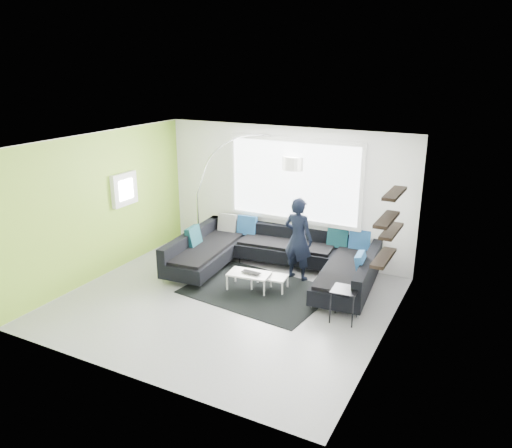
{
  "coord_description": "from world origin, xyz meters",
  "views": [
    {
      "loc": [
        4.12,
        -6.82,
        4.04
      ],
      "look_at": [
        0.13,
        0.9,
        1.2
      ],
      "focal_mm": 35.0,
      "sensor_mm": 36.0,
      "label": 1
    }
  ],
  "objects_px": {
    "side_table": "(344,305)",
    "laptop": "(250,274)",
    "sectional_sofa": "(274,259)",
    "person": "(298,239)",
    "arc_lamp": "(197,193)",
    "coffee_table": "(259,281)"
  },
  "relations": [
    {
      "from": "coffee_table",
      "to": "person",
      "type": "bearing_deg",
      "value": 53.5
    },
    {
      "from": "person",
      "to": "laptop",
      "type": "bearing_deg",
      "value": 66.58
    },
    {
      "from": "sectional_sofa",
      "to": "coffee_table",
      "type": "height_order",
      "value": "sectional_sofa"
    },
    {
      "from": "laptop",
      "to": "sectional_sofa",
      "type": "bearing_deg",
      "value": 84.58
    },
    {
      "from": "sectional_sofa",
      "to": "person",
      "type": "xyz_separation_m",
      "value": [
        0.44,
        0.13,
        0.45
      ]
    },
    {
      "from": "side_table",
      "to": "laptop",
      "type": "height_order",
      "value": "side_table"
    },
    {
      "from": "arc_lamp",
      "to": "coffee_table",
      "type": "bearing_deg",
      "value": -44.59
    },
    {
      "from": "sectional_sofa",
      "to": "person",
      "type": "relative_size",
      "value": 2.47
    },
    {
      "from": "coffee_table",
      "to": "person",
      "type": "distance_m",
      "value": 1.1
    },
    {
      "from": "person",
      "to": "laptop",
      "type": "distance_m",
      "value": 1.18
    },
    {
      "from": "arc_lamp",
      "to": "person",
      "type": "height_order",
      "value": "arc_lamp"
    },
    {
      "from": "coffee_table",
      "to": "laptop",
      "type": "height_order",
      "value": "laptop"
    },
    {
      "from": "sectional_sofa",
      "to": "coffee_table",
      "type": "relative_size",
      "value": 4.08
    },
    {
      "from": "arc_lamp",
      "to": "laptop",
      "type": "bearing_deg",
      "value": -49.06
    },
    {
      "from": "arc_lamp",
      "to": "side_table",
      "type": "bearing_deg",
      "value": -37.73
    },
    {
      "from": "laptop",
      "to": "person",
      "type": "bearing_deg",
      "value": 62.21
    },
    {
      "from": "person",
      "to": "arc_lamp",
      "type": "bearing_deg",
      "value": -1.76
    },
    {
      "from": "side_table",
      "to": "laptop",
      "type": "relative_size",
      "value": 1.44
    },
    {
      "from": "arc_lamp",
      "to": "laptop",
      "type": "height_order",
      "value": "arc_lamp"
    },
    {
      "from": "arc_lamp",
      "to": "side_table",
      "type": "distance_m",
      "value": 4.36
    },
    {
      "from": "side_table",
      "to": "laptop",
      "type": "distance_m",
      "value": 1.9
    },
    {
      "from": "sectional_sofa",
      "to": "side_table",
      "type": "xyz_separation_m",
      "value": [
        1.76,
        -1.06,
        -0.09
      ]
    }
  ]
}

